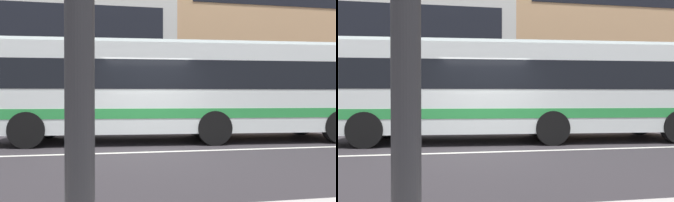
% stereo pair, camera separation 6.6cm
% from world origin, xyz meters
% --- Properties ---
extents(ground_plane, '(160.00, 160.00, 0.00)m').
position_xyz_m(ground_plane, '(0.00, 0.00, 0.00)').
color(ground_plane, '#312D31').
extents(lane_centre_line, '(60.00, 0.16, 0.01)m').
position_xyz_m(lane_centre_line, '(0.00, 0.00, 0.00)').
color(lane_centre_line, silver).
rests_on(lane_centre_line, ground_plane).
extents(apartment_block_left, '(19.96, 10.09, 9.19)m').
position_xyz_m(apartment_block_left, '(-7.38, 14.49, 4.60)').
color(apartment_block_left, silver).
rests_on(apartment_block_left, ground_plane).
extents(apartment_block_right, '(21.93, 10.09, 13.95)m').
position_xyz_m(apartment_block_right, '(13.57, 14.49, 6.98)').
color(apartment_block_right, tan).
rests_on(apartment_block_right, ground_plane).
extents(transit_bus, '(11.23, 3.24, 3.07)m').
position_xyz_m(transit_bus, '(1.34, 2.08, 1.70)').
color(transit_bus, white).
rests_on(transit_bus, ground_plane).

